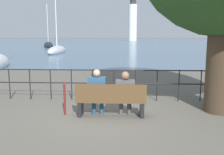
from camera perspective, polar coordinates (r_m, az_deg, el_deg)
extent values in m
plane|color=#605B51|center=(6.81, -0.22, -8.73)|extent=(1000.00, 1000.00, 0.00)
cube|color=slate|center=(165.47, 2.92, 8.51)|extent=(600.00, 300.00, 0.01)
cylinder|color=#423323|center=(7.57, 24.08, 3.39)|extent=(0.91, 0.91, 2.87)
cube|color=brown|center=(6.69, -0.23, -5.27)|extent=(1.85, 0.45, 0.05)
cube|color=brown|center=(6.43, -0.33, -3.57)|extent=(1.85, 0.04, 0.45)
cube|color=black|center=(6.84, -7.19, -6.96)|extent=(0.10, 0.41, 0.40)
cube|color=black|center=(6.76, 6.84, -7.17)|extent=(0.10, 0.41, 0.40)
cylinder|color=navy|center=(6.93, -4.17, -6.48)|extent=(0.11, 0.11, 0.45)
cylinder|color=navy|center=(6.91, -2.40, -6.52)|extent=(0.11, 0.11, 0.45)
cube|color=navy|center=(6.77, -3.39, -4.46)|extent=(0.41, 0.26, 0.14)
cube|color=navy|center=(6.63, -3.49, -2.50)|extent=(0.48, 0.24, 0.61)
sphere|color=tan|center=(6.56, -3.53, 1.01)|extent=(0.19, 0.19, 0.19)
cylinder|color=#4C4C51|center=(6.88, 2.07, -6.58)|extent=(0.11, 0.11, 0.45)
cylinder|color=#4C4C51|center=(6.88, 3.94, -6.60)|extent=(0.11, 0.11, 0.45)
cube|color=#4C4C51|center=(6.73, 3.02, -4.54)|extent=(0.42, 0.26, 0.14)
cube|color=#4C4C51|center=(6.59, 3.04, -2.87)|extent=(0.50, 0.24, 0.54)
sphere|color=#846047|center=(6.52, 3.07, 0.45)|extent=(0.21, 0.21, 0.21)
cylinder|color=black|center=(9.18, -22.39, -1.35)|extent=(0.04, 0.04, 1.05)
cylinder|color=black|center=(8.90, -18.24, -1.43)|extent=(0.04, 0.04, 1.05)
cylinder|color=black|center=(8.67, -13.84, -1.50)|extent=(0.04, 0.04, 1.05)
cylinder|color=black|center=(8.49, -9.23, -1.58)|extent=(0.04, 0.04, 1.05)
cylinder|color=black|center=(8.37, -4.45, -1.64)|extent=(0.04, 0.04, 1.05)
cylinder|color=black|center=(8.31, 0.43, -1.70)|extent=(0.04, 0.04, 1.05)
cylinder|color=black|center=(8.30, 5.35, -1.74)|extent=(0.04, 0.04, 1.05)
cylinder|color=black|center=(8.36, 10.23, -1.77)|extent=(0.04, 0.04, 1.05)
cylinder|color=black|center=(8.48, 15.01, -1.78)|extent=(0.04, 0.04, 1.05)
cylinder|color=black|center=(8.66, 19.63, -1.79)|extent=(0.04, 0.04, 1.05)
cylinder|color=black|center=(8.89, 24.04, -1.78)|extent=(0.04, 0.04, 1.05)
cylinder|color=black|center=(8.23, 0.43, 1.69)|extent=(12.83, 0.04, 0.04)
cylinder|color=black|center=(8.30, 0.43, -1.34)|extent=(12.83, 0.04, 0.04)
cylinder|color=maroon|center=(6.93, -10.77, -5.06)|extent=(0.06, 0.06, 0.82)
cone|color=maroon|center=(6.83, -10.88, -1.28)|extent=(0.09, 0.09, 0.11)
ellipsoid|color=silver|center=(34.24, -12.44, 5.97)|extent=(2.34, 9.04, 1.36)
cylinder|color=silver|center=(34.34, -12.74, 14.40)|extent=(0.14, 0.14, 9.27)
ellipsoid|color=black|center=(52.67, -14.33, 7.04)|extent=(4.03, 6.38, 1.65)
cylinder|color=silver|center=(52.70, -14.53, 11.80)|extent=(0.14, 0.14, 7.77)
cylinder|color=white|center=(142.54, 4.76, 12.35)|extent=(4.60, 4.60, 19.77)
cylinder|color=#2D2D33|center=(143.57, 4.82, 16.77)|extent=(3.22, 3.22, 2.41)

